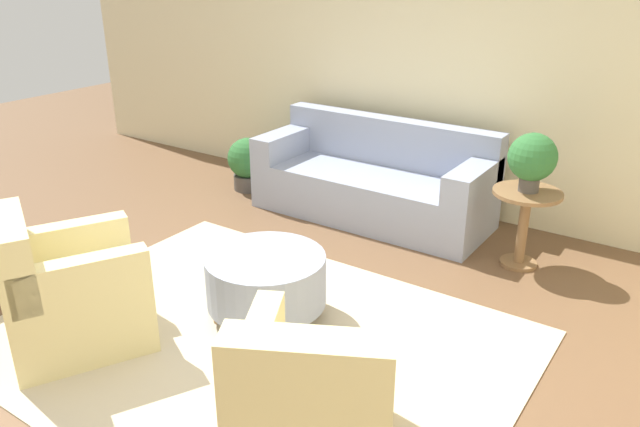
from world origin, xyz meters
name	(u,v)px	position (x,y,z in m)	size (l,w,h in m)	color
ground_plane	(253,343)	(0.00, 0.00, 0.00)	(16.00, 16.00, 0.00)	brown
wall_back	(451,62)	(0.00, 2.90, 1.40)	(9.68, 0.12, 2.80)	beige
rug	(253,342)	(0.00, 0.00, 0.01)	(3.28, 2.52, 0.01)	beige
couch	(374,183)	(-0.43, 2.30, 0.33)	(2.21, 0.86, 0.89)	#8E99B2
armchair_left	(68,294)	(-0.93, -0.64, 0.36)	(1.00, 1.05, 0.91)	beige
armchair_right	(315,409)	(0.93, -0.64, 0.36)	(1.00, 1.05, 0.91)	beige
ottoman_table	(266,280)	(-0.11, 0.29, 0.30)	(0.80, 0.80, 0.46)	#8E99B2
side_table	(525,215)	(1.06, 2.05, 0.43)	(0.53, 0.53, 0.63)	olive
potted_plant_on_side_table	(532,158)	(1.06, 2.05, 0.89)	(0.37, 0.37, 0.46)	#4C4742
potted_plant_floor	(248,162)	(-1.88, 2.18, 0.30)	(0.43, 0.43, 0.55)	#4C4742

